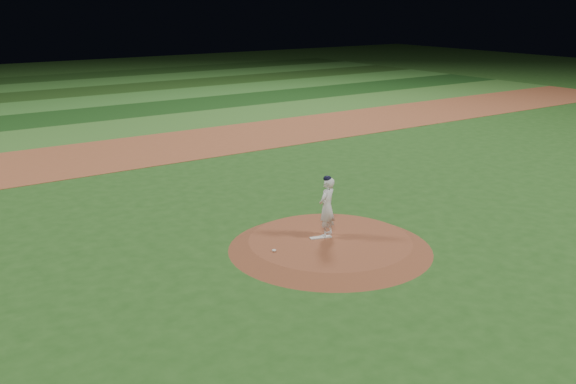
{
  "coord_description": "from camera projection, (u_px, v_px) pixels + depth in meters",
  "views": [
    {
      "loc": [
        -10.1,
        -12.68,
        6.46
      ],
      "look_at": [
        0.0,
        2.0,
        1.1
      ],
      "focal_mm": 40.0,
      "sensor_mm": 36.0,
      "label": 1
    }
  ],
  "objects": [
    {
      "name": "rosin_bag",
      "position": [
        274.0,
        250.0,
        16.46
      ],
      "size": [
        0.11,
        0.11,
        0.06
      ],
      "primitive_type": "ellipsoid",
      "color": "white",
      "rests_on": "pitchers_mound"
    },
    {
      "name": "outfield_stripe_3",
      "position": [
        23.0,
        96.0,
        44.56
      ],
      "size": [
        70.0,
        5.0,
        0.02
      ],
      "primitive_type": "cube",
      "color": "#1E4315",
      "rests_on": "ground"
    },
    {
      "name": "pitching_rubber",
      "position": [
        321.0,
        237.0,
        17.41
      ],
      "size": [
        0.62,
        0.32,
        0.03
      ],
      "primitive_type": "cube",
      "rotation": [
        0.0,
        0.0,
        -0.3
      ],
      "color": "beige",
      "rests_on": "pitchers_mound"
    },
    {
      "name": "outfield_stripe_0",
      "position": [
        94.0,
        131.0,
        32.72
      ],
      "size": [
        70.0,
        5.0,
        0.02
      ],
      "primitive_type": "cube",
      "color": "#387129",
      "rests_on": "ground"
    },
    {
      "name": "pitcher_on_mound",
      "position": [
        327.0,
        207.0,
        17.32
      ],
      "size": [
        0.71,
        0.6,
        1.71
      ],
      "color": "white",
      "rests_on": "pitchers_mound"
    },
    {
      "name": "outfield_stripe_4",
      "position": [
        8.0,
        88.0,
        48.5
      ],
      "size": [
        70.0,
        5.0,
        0.02
      ],
      "primitive_type": "cube",
      "color": "#337129",
      "rests_on": "ground"
    },
    {
      "name": "infield_dirt_band",
      "position": [
        135.0,
        151.0,
        28.38
      ],
      "size": [
        70.0,
        6.0,
        0.02
      ],
      "primitive_type": "cube",
      "color": "brown",
      "rests_on": "ground"
    },
    {
      "name": "outfield_stripe_1",
      "position": [
        65.0,
        117.0,
        36.67
      ],
      "size": [
        70.0,
        5.0,
        0.02
      ],
      "primitive_type": "cube",
      "color": "#164014",
      "rests_on": "ground"
    },
    {
      "name": "outfield_stripe_2",
      "position": [
        42.0,
        106.0,
        40.61
      ],
      "size": [
        70.0,
        5.0,
        0.02
      ],
      "primitive_type": "cube",
      "color": "#34742A",
      "rests_on": "ground"
    },
    {
      "name": "pitchers_mound",
      "position": [
        330.0,
        244.0,
        17.31
      ],
      "size": [
        5.5,
        5.5,
        0.25
      ],
      "primitive_type": "cone",
      "color": "brown",
      "rests_on": "ground"
    },
    {
      "name": "ground",
      "position": [
        330.0,
        248.0,
        17.34
      ],
      "size": [
        120.0,
        120.0,
        0.0
      ],
      "primitive_type": "plane",
      "color": "#23511A",
      "rests_on": "ground"
    }
  ]
}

